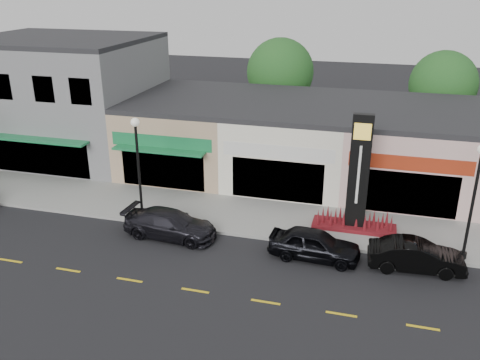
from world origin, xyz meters
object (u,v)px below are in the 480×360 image
at_px(pylon_sign, 357,190).
at_px(car_dark_sedan, 170,224).
at_px(lamp_east_near, 475,191).
at_px(lamp_west_near, 138,159).
at_px(car_black_sedan, 314,244).
at_px(car_black_conv, 416,256).

relative_size(pylon_sign, car_dark_sedan, 1.27).
height_order(pylon_sign, car_dark_sedan, pylon_sign).
bearing_deg(car_dark_sedan, lamp_east_near, -80.88).
relative_size(lamp_west_near, lamp_east_near, 1.00).
relative_size(pylon_sign, car_black_sedan, 1.43).
distance_m(lamp_east_near, car_black_sedan, 7.33).
distance_m(lamp_east_near, pylon_sign, 5.42).
bearing_deg(lamp_west_near, car_black_conv, -5.51).
height_order(lamp_west_near, car_dark_sedan, lamp_west_near).
height_order(lamp_west_near, pylon_sign, pylon_sign).
relative_size(lamp_west_near, car_dark_sedan, 1.16).
distance_m(pylon_sign, car_black_sedan, 3.93).
xyz_separation_m(lamp_west_near, pylon_sign, (11.00, 1.70, -1.20)).
height_order(lamp_west_near, lamp_east_near, same).
xyz_separation_m(lamp_west_near, car_dark_sedan, (2.19, -1.35, -2.79)).
distance_m(lamp_west_near, lamp_east_near, 16.00).
xyz_separation_m(lamp_west_near, lamp_east_near, (16.00, 0.00, 0.00)).
height_order(lamp_east_near, car_black_conv, lamp_east_near).
xyz_separation_m(pylon_sign, car_dark_sedan, (-8.81, -3.05, -1.59)).
height_order(pylon_sign, car_black_conv, pylon_sign).
bearing_deg(car_black_conv, car_dark_sedan, 86.15).
bearing_deg(car_black_conv, lamp_east_near, -61.89).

